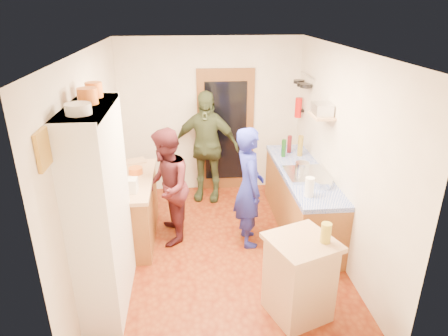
{
  "coord_description": "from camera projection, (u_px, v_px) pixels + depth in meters",
  "views": [
    {
      "loc": [
        -0.38,
        -4.5,
        3.08
      ],
      "look_at": [
        0.05,
        0.15,
        1.13
      ],
      "focal_mm": 32.0,
      "sensor_mm": 36.0,
      "label": 1
    }
  ],
  "objects": [
    {
      "name": "floor",
      "position": [
        221.0,
        251.0,
        5.36
      ],
      "size": [
        3.0,
        4.0,
        0.02
      ],
      "primitive_type": "cube",
      "color": "brown",
      "rests_on": "ground"
    },
    {
      "name": "ceiling",
      "position": [
        220.0,
        49.0,
        4.35
      ],
      "size": [
        3.0,
        4.0,
        0.02
      ],
      "primitive_type": "cube",
      "color": "silver",
      "rests_on": "ground"
    },
    {
      "name": "wall_back",
      "position": [
        211.0,
        117.0,
        6.7
      ],
      "size": [
        3.0,
        0.02,
        2.6
      ],
      "primitive_type": "cube",
      "color": "silver",
      "rests_on": "ground"
    },
    {
      "name": "wall_front",
      "position": [
        243.0,
        257.0,
        3.01
      ],
      "size": [
        3.0,
        0.02,
        2.6
      ],
      "primitive_type": "cube",
      "color": "silver",
      "rests_on": "ground"
    },
    {
      "name": "wall_left",
      "position": [
        94.0,
        165.0,
        4.73
      ],
      "size": [
        0.02,
        4.0,
        2.6
      ],
      "primitive_type": "cube",
      "color": "silver",
      "rests_on": "ground"
    },
    {
      "name": "wall_right",
      "position": [
        341.0,
        156.0,
        4.98
      ],
      "size": [
        0.02,
        4.0,
        2.6
      ],
      "primitive_type": "cube",
      "color": "silver",
      "rests_on": "ground"
    },
    {
      "name": "door_frame",
      "position": [
        226.0,
        131.0,
        6.78
      ],
      "size": [
        0.95,
        0.06,
        2.1
      ],
      "primitive_type": "cube",
      "color": "brown",
      "rests_on": "ground"
    },
    {
      "name": "door_glass",
      "position": [
        226.0,
        132.0,
        6.75
      ],
      "size": [
        0.7,
        0.02,
        1.7
      ],
      "primitive_type": "cube",
      "color": "black",
      "rests_on": "door_frame"
    },
    {
      "name": "hutch_body",
      "position": [
        101.0,
        211.0,
        4.09
      ],
      "size": [
        0.4,
        1.2,
        2.2
      ],
      "primitive_type": "cube",
      "color": "white",
      "rests_on": "ground"
    },
    {
      "name": "hutch_top_shelf",
      "position": [
        87.0,
        108.0,
        3.67
      ],
      "size": [
        0.4,
        1.14,
        0.04
      ],
      "primitive_type": "cube",
      "color": "white",
      "rests_on": "hutch_body"
    },
    {
      "name": "plate_stack",
      "position": [
        78.0,
        109.0,
        3.37
      ],
      "size": [
        0.22,
        0.22,
        0.09
      ],
      "primitive_type": "cylinder",
      "color": "white",
      "rests_on": "hutch_top_shelf"
    },
    {
      "name": "orange_pot_a",
      "position": [
        88.0,
        96.0,
        3.7
      ],
      "size": [
        0.19,
        0.19,
        0.15
      ],
      "primitive_type": "cylinder",
      "color": "orange",
      "rests_on": "hutch_top_shelf"
    },
    {
      "name": "orange_pot_b",
      "position": [
        94.0,
        90.0,
        3.96
      ],
      "size": [
        0.17,
        0.17,
        0.15
      ],
      "primitive_type": "cylinder",
      "color": "orange",
      "rests_on": "hutch_top_shelf"
    },
    {
      "name": "left_counter_base",
      "position": [
        132.0,
        210.0,
        5.5
      ],
      "size": [
        0.6,
        1.4,
        0.85
      ],
      "primitive_type": "cube",
      "color": "brown",
      "rests_on": "ground"
    },
    {
      "name": "left_counter_top",
      "position": [
        129.0,
        181.0,
        5.33
      ],
      "size": [
        0.64,
        1.44,
        0.05
      ],
      "primitive_type": "cube",
      "color": "tan",
      "rests_on": "left_counter_base"
    },
    {
      "name": "toaster",
      "position": [
        128.0,
        185.0,
        4.92
      ],
      "size": [
        0.25,
        0.18,
        0.18
      ],
      "primitive_type": "cube",
      "rotation": [
        0.0,
        0.0,
        -0.08
      ],
      "color": "white",
      "rests_on": "left_counter_top"
    },
    {
      "name": "kettle",
      "position": [
        122.0,
        180.0,
        5.1
      ],
      "size": [
        0.19,
        0.19,
        0.17
      ],
      "primitive_type": "cylinder",
      "rotation": [
        0.0,
        0.0,
        0.33
      ],
      "color": "white",
      "rests_on": "left_counter_top"
    },
    {
      "name": "orange_bowl",
      "position": [
        136.0,
        171.0,
        5.47
      ],
      "size": [
        0.21,
        0.21,
        0.09
      ],
      "primitive_type": "cylinder",
      "rotation": [
        0.0,
        0.0,
        -0.09
      ],
      "color": "orange",
      "rests_on": "left_counter_top"
    },
    {
      "name": "chopping_board",
      "position": [
        135.0,
        161.0,
        5.88
      ],
      "size": [
        0.35,
        0.3,
        0.02
      ],
      "primitive_type": "cube",
      "rotation": [
        0.0,
        0.0,
        0.32
      ],
      "color": "tan",
      "rests_on": "left_counter_top"
    },
    {
      "name": "right_counter_base",
      "position": [
        301.0,
        201.0,
        5.75
      ],
      "size": [
        0.6,
        2.2,
        0.84
      ],
      "primitive_type": "cube",
      "color": "brown",
      "rests_on": "ground"
    },
    {
      "name": "right_counter_top",
      "position": [
        303.0,
        173.0,
        5.58
      ],
      "size": [
        0.62,
        2.22,
        0.06
      ],
      "primitive_type": "cube",
      "color": "#0420A6",
      "rests_on": "right_counter_base"
    },
    {
      "name": "hob",
      "position": [
        307.0,
        174.0,
        5.42
      ],
      "size": [
        0.55,
        0.58,
        0.04
      ],
      "primitive_type": "cube",
      "color": "silver",
      "rests_on": "right_counter_top"
    },
    {
      "name": "pot_on_hob",
      "position": [
        302.0,
        167.0,
        5.44
      ],
      "size": [
        0.19,
        0.19,
        0.12
      ],
      "primitive_type": "cylinder",
      "color": "silver",
      "rests_on": "hob"
    },
    {
      "name": "bottle_a",
      "position": [
        284.0,
        148.0,
        6.04
      ],
      "size": [
        0.07,
        0.07,
        0.27
      ],
      "primitive_type": "cylinder",
      "rotation": [
        0.0,
        0.0,
        -0.02
      ],
      "color": "#143F14",
      "rests_on": "right_counter_top"
    },
    {
      "name": "bottle_b",
      "position": [
        289.0,
        144.0,
        6.21
      ],
      "size": [
        0.07,
        0.07,
        0.27
      ],
      "primitive_type": "cylinder",
      "rotation": [
        0.0,
        0.0,
        0.01
      ],
      "color": "#591419",
      "rests_on": "right_counter_top"
    },
    {
      "name": "bottle_c",
      "position": [
        300.0,
        146.0,
        6.06
      ],
      "size": [
        0.1,
        0.1,
        0.32
      ],
      "primitive_type": "cylinder",
      "rotation": [
        0.0,
        0.0,
        0.31
      ],
      "color": "olive",
      "rests_on": "right_counter_top"
    },
    {
      "name": "paper_towel",
      "position": [
        309.0,
        187.0,
        4.8
      ],
      "size": [
        0.14,
        0.14,
        0.24
      ],
      "primitive_type": "cylinder",
      "rotation": [
        0.0,
        0.0,
        -0.24
      ],
      "color": "white",
      "rests_on": "right_counter_top"
    },
    {
      "name": "mixing_bowl",
      "position": [
        323.0,
        184.0,
        5.07
      ],
      "size": [
        0.24,
        0.24,
        0.09
      ],
      "primitive_type": "cylinder",
      "rotation": [
        0.0,
        0.0,
        -0.04
      ],
      "color": "silver",
      "rests_on": "right_counter_top"
    },
    {
      "name": "island_base",
      "position": [
        299.0,
        280.0,
        4.12
      ],
      "size": [
        0.71,
        0.71,
        0.86
      ],
      "primitive_type": "cube",
      "rotation": [
        0.0,
        0.0,
        0.36
      ],
      "color": "tan",
      "rests_on": "ground"
    },
    {
      "name": "island_top",
      "position": [
        302.0,
        242.0,
        3.94
      ],
      "size": [
        0.8,
        0.8,
        0.05
      ],
      "primitive_type": "cube",
      "rotation": [
        0.0,
        0.0,
        0.36
      ],
      "color": "tan",
      "rests_on": "island_base"
    },
    {
      "name": "cutting_board",
      "position": [
        295.0,
        240.0,
        3.96
      ],
      "size": [
        0.43,
        0.39,
        0.02
      ],
      "primitive_type": "cube",
      "rotation": [
        0.0,
        0.0,
        0.36
      ],
      "color": "white",
      "rests_on": "island_top"
    },
    {
      "name": "oil_jar",
      "position": [
        326.0,
        233.0,
        3.87
      ],
      "size": [
        0.13,
        0.13,
        0.2
      ],
      "primitive_type": "cylinder",
      "rotation": [
        0.0,
        0.0,
        0.36
      ],
      "color": "#AD9E2D",
      "rests_on": "island_top"
    },
    {
      "name": "pan_rail",
      "position": [
        307.0,
        75.0,
        6.09
      ],
      "size": [
        0.02,
        0.65,
        0.02
      ],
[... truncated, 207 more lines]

